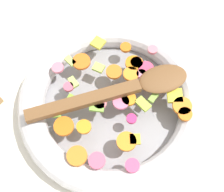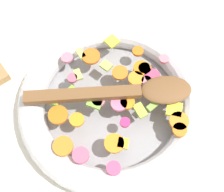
{
  "view_description": "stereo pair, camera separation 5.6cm",
  "coord_description": "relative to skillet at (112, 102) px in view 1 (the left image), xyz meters",
  "views": [
    {
      "loc": [
        -0.19,
        -0.15,
        0.56
      ],
      "look_at": [
        0.0,
        0.0,
        0.05
      ],
      "focal_mm": 50.0,
      "sensor_mm": 36.0,
      "label": 1
    },
    {
      "loc": [
        -0.15,
        -0.19,
        0.56
      ],
      "look_at": [
        0.0,
        0.0,
        0.05
      ],
      "focal_mm": 50.0,
      "sensor_mm": 36.0,
      "label": 2
    }
  ],
  "objects": [
    {
      "name": "wooden_spoon",
      "position": [
        0.02,
        -0.01,
        0.04
      ],
      "size": [
        0.27,
        0.2,
        0.01
      ],
      "color": "brown",
      "rests_on": "chopped_vegetables"
    },
    {
      "name": "chopped_vegetables",
      "position": [
        0.0,
        -0.01,
        0.03
      ],
      "size": [
        0.28,
        0.27,
        0.01
      ],
      "color": "orange",
      "rests_on": "skillet"
    },
    {
      "name": "skillet",
      "position": [
        0.0,
        0.0,
        0.0
      ],
      "size": [
        0.35,
        0.35,
        0.05
      ],
      "color": "gray",
      "rests_on": "ground_plane"
    },
    {
      "name": "ground_plane",
      "position": [
        0.0,
        0.0,
        -0.02
      ],
      "size": [
        4.0,
        4.0,
        0.0
      ],
      "primitive_type": "plane",
      "color": "silver"
    }
  ]
}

